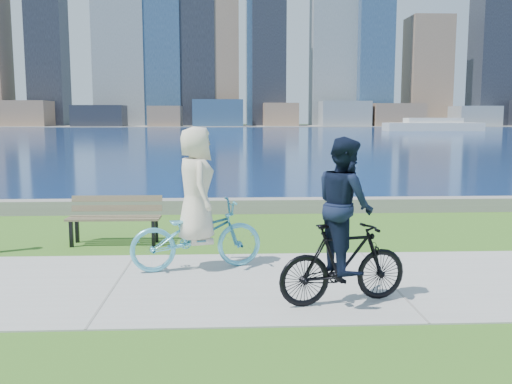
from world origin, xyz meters
TOP-DOWN VIEW (x-y plane):
  - ground at (0.00, 0.00)m, footprint 320.00×320.00m
  - concrete_path at (0.00, 0.00)m, footprint 80.00×3.50m
  - seawall at (0.00, 6.20)m, footprint 90.00×0.50m
  - bay_water at (0.00, 72.00)m, footprint 320.00×131.00m
  - far_shore at (0.00, 130.00)m, footprint 320.00×30.00m
  - city_skyline at (-0.88, 129.58)m, footprint 177.33×20.87m
  - ferry_far at (34.36, 82.31)m, footprint 15.31×4.37m
  - park_bench at (-0.53, 2.81)m, footprint 1.76×0.63m
  - cyclist_woman at (1.14, 0.81)m, footprint 1.22×2.21m
  - cyclist_man at (3.13, -0.96)m, footprint 0.92×1.83m

SIDE VIEW (x-z plane):
  - ground at x=0.00m, z-range 0.00..0.00m
  - bay_water at x=0.00m, z-range 0.00..0.01m
  - concrete_path at x=0.00m, z-range 0.00..0.02m
  - far_shore at x=0.00m, z-range 0.00..0.12m
  - seawall at x=0.00m, z-range 0.00..0.35m
  - park_bench at x=-0.53m, z-range 0.10..1.01m
  - cyclist_woman at x=1.14m, z-range -0.27..1.99m
  - ferry_far at x=34.36m, z-range -0.17..1.90m
  - cyclist_man at x=3.13m, z-range -0.15..2.01m
  - city_skyline at x=-0.88m, z-range -13.35..62.65m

